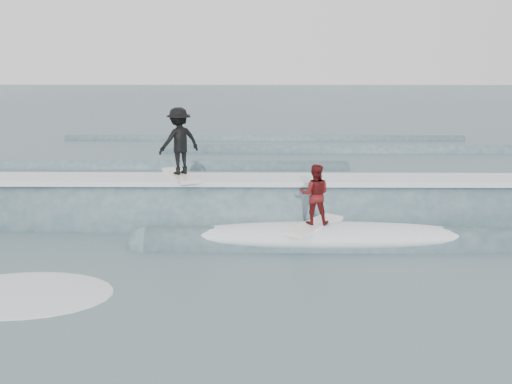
{
  "coord_description": "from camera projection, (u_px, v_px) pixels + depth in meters",
  "views": [
    {
      "loc": [
        0.16,
        -9.29,
        4.66
      ],
      "look_at": [
        0.0,
        5.34,
        1.1
      ],
      "focal_mm": 40.0,
      "sensor_mm": 36.0,
      "label": 1
    }
  ],
  "objects": [
    {
      "name": "ground",
      "position": [
        253.0,
        323.0,
        10.13
      ],
      "size": [
        160.0,
        160.0,
        0.0
      ],
      "primitive_type": "plane",
      "color": "#3F555C",
      "rests_on": "ground"
    },
    {
      "name": "breaking_wave",
      "position": [
        264.0,
        222.0,
        16.04
      ],
      "size": [
        21.96,
        4.0,
        2.43
      ],
      "color": "#38535E",
      "rests_on": "ground"
    },
    {
      "name": "surfer_black",
      "position": [
        179.0,
        143.0,
        15.79
      ],
      "size": [
        1.37,
        2.05,
        1.95
      ],
      "color": "silver",
      "rests_on": "ground"
    },
    {
      "name": "surfer_red",
      "position": [
        315.0,
        199.0,
        13.85
      ],
      "size": [
        1.61,
        1.95,
        1.58
      ],
      "color": "white",
      "rests_on": "ground"
    },
    {
      "name": "whitewater",
      "position": [
        208.0,
        324.0,
        10.09
      ],
      "size": [
        15.82,
        7.55,
        0.1
      ],
      "color": "white",
      "rests_on": "ground"
    },
    {
      "name": "far_swells",
      "position": [
        267.0,
        154.0,
        27.28
      ],
      "size": [
        35.59,
        8.65,
        0.8
      ],
      "color": "#38535E",
      "rests_on": "ground"
    }
  ]
}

